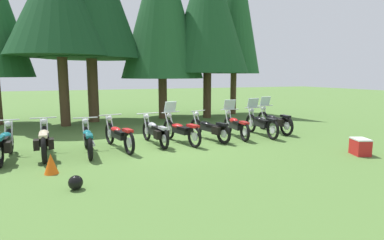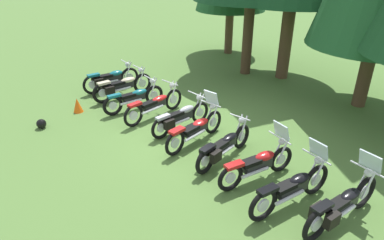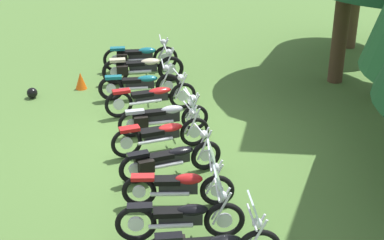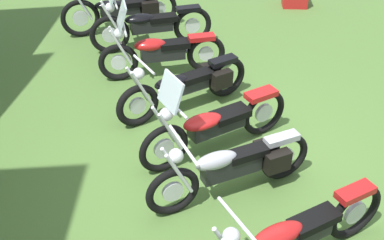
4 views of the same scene
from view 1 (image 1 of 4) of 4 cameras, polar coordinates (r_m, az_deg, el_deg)
name	(u,v)px [view 1 (image 1 of 4)]	position (r m, az deg, el deg)	size (l,w,h in m)	color
ground_plane	(168,144)	(10.41, -4.32, -4.40)	(80.00, 80.00, 0.00)	#4C7033
motorcycle_0	(4,143)	(9.70, -30.94, -3.68)	(0.62, 2.23, 1.03)	black
motorcycle_1	(44,141)	(9.63, -25.26, -3.39)	(0.72, 2.34, 1.03)	black
motorcycle_2	(88,139)	(9.54, -18.42, -3.35)	(0.72, 2.22, 1.00)	black
motorcycle_3	(118,135)	(9.87, -13.22, -2.64)	(0.80, 2.36, 1.01)	black
motorcycle_4	(155,132)	(10.27, -6.69, -2.12)	(0.77, 2.17, 0.99)	black
motorcycle_5	(180,130)	(10.47, -2.12, -1.74)	(0.82, 2.24, 1.36)	black
motorcycle_6	(210,128)	(10.93, 3.28, -1.52)	(0.86, 2.18, 0.99)	black
motorcycle_7	(236,125)	(11.53, 7.95, -0.91)	(0.72, 2.15, 1.34)	black
motorcycle_8	(261,123)	(12.01, 12.40, -0.58)	(0.72, 2.27, 1.37)	black
motorcycle_9	(275,121)	(12.81, 14.80, -0.12)	(0.72, 2.29, 1.39)	black
pine_tree_1	(59,2)	(15.28, -23.07, 19.20)	(4.60, 4.60, 7.68)	#42301E
pine_tree_3	(162,5)	(16.83, -5.56, 20.03)	(4.20, 4.20, 9.38)	#4C3823
pine_tree_4	(208,8)	(16.98, 2.88, 19.67)	(4.26, 4.26, 8.95)	#42301E
pine_tree_5	(235,2)	(18.80, 7.81, 20.47)	(2.89, 2.89, 10.25)	#4C3823
picnic_cooler	(360,147)	(10.18, 28.27, -4.29)	(0.55, 0.64, 0.48)	red
traffic_cone	(51,164)	(7.98, -24.25, -7.26)	(0.32, 0.32, 0.48)	#EA590F
dropped_helmet	(76,183)	(6.77, -20.40, -10.62)	(0.29, 0.29, 0.29)	black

